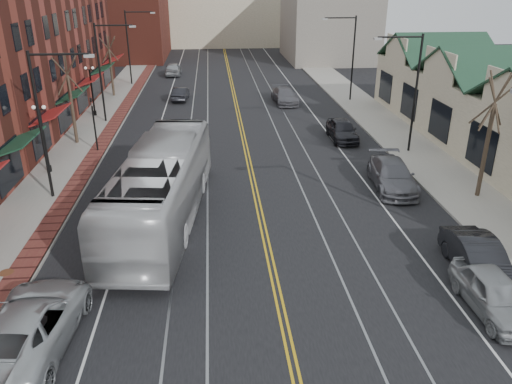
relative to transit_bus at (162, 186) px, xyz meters
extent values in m
cube|color=gray|center=(-7.00, 7.41, -1.86)|extent=(4.00, 120.00, 0.15)
cube|color=gray|center=(17.00, 7.41, -1.86)|extent=(4.00, 120.00, 0.15)
cube|color=maroon|center=(-11.00, 57.41, 5.06)|extent=(14.00, 18.00, 14.00)
cube|color=#B8AE8D|center=(5.00, 72.41, 2.56)|extent=(22.00, 14.00, 9.00)
cube|color=slate|center=(20.00, 52.41, 3.56)|extent=(12.00, 16.00, 11.00)
cylinder|color=black|center=(-6.50, 3.41, 2.21)|extent=(0.16, 0.16, 8.00)
cylinder|color=black|center=(-5.00, 3.41, 6.01)|extent=(3.00, 0.12, 0.12)
cube|color=#999999|center=(-3.50, 3.41, 5.91)|extent=(0.50, 0.25, 0.15)
cylinder|color=black|center=(-6.50, 19.41, 2.21)|extent=(0.16, 0.16, 8.00)
cylinder|color=black|center=(-5.00, 19.41, 6.01)|extent=(3.00, 0.12, 0.12)
cube|color=#999999|center=(-3.50, 19.41, 5.91)|extent=(0.50, 0.25, 0.15)
cylinder|color=black|center=(-6.50, 35.41, 2.21)|extent=(0.16, 0.16, 8.00)
cylinder|color=black|center=(-5.00, 35.41, 6.01)|extent=(3.00, 0.12, 0.12)
cube|color=#999999|center=(-3.50, 35.41, 5.91)|extent=(0.50, 0.25, 0.15)
cylinder|color=black|center=(16.50, 9.41, 2.21)|extent=(0.16, 0.16, 8.00)
cylinder|color=black|center=(15.00, 9.41, 6.01)|extent=(3.00, 0.12, 0.12)
cube|color=#999999|center=(13.50, 9.41, 5.91)|extent=(0.50, 0.25, 0.15)
cylinder|color=black|center=(16.50, 25.41, 2.21)|extent=(0.16, 0.16, 8.00)
cylinder|color=black|center=(15.00, 25.41, 6.01)|extent=(3.00, 0.12, 0.12)
cube|color=#999999|center=(13.50, 25.41, 5.91)|extent=(0.50, 0.25, 0.15)
cylinder|color=black|center=(-7.80, 7.41, -1.59)|extent=(0.28, 0.28, 0.40)
cylinder|color=black|center=(-7.80, 7.41, 0.21)|extent=(0.14, 0.14, 4.00)
cube|color=black|center=(-7.80, 7.41, 2.21)|extent=(0.60, 0.06, 0.06)
sphere|color=white|center=(-8.10, 7.41, 2.36)|extent=(0.24, 0.24, 0.24)
sphere|color=white|center=(-7.50, 7.41, 2.36)|extent=(0.24, 0.24, 0.24)
cylinder|color=black|center=(-7.80, 21.41, -1.59)|extent=(0.28, 0.28, 0.40)
cylinder|color=black|center=(-7.80, 21.41, 0.21)|extent=(0.14, 0.14, 4.00)
cube|color=black|center=(-7.80, 21.41, 2.21)|extent=(0.60, 0.06, 0.06)
sphere|color=white|center=(-8.10, 21.41, 2.36)|extent=(0.24, 0.24, 0.24)
sphere|color=white|center=(-7.50, 21.41, 2.36)|extent=(0.24, 0.24, 0.24)
cylinder|color=#382B21|center=(-7.50, 13.41, 0.66)|extent=(0.24, 0.24, 4.90)
cylinder|color=#382B21|center=(-7.50, 13.41, 3.21)|extent=(0.58, 1.37, 2.90)
cylinder|color=#382B21|center=(-7.50, 13.41, 3.21)|extent=(1.60, 0.66, 2.78)
cylinder|color=#382B21|center=(-7.50, 13.41, 3.21)|extent=(0.53, 1.23, 2.96)
cylinder|color=#382B21|center=(-7.50, 13.41, 3.21)|extent=(1.69, 1.03, 2.64)
cylinder|color=#382B21|center=(-7.50, 13.41, 3.21)|extent=(1.78, 1.29, 2.48)
cylinder|color=#382B21|center=(-7.50, 29.41, 0.49)|extent=(0.24, 0.24, 4.55)
cylinder|color=#382B21|center=(-7.50, 29.41, 2.86)|extent=(0.55, 1.28, 2.69)
cylinder|color=#382B21|center=(-7.50, 29.41, 2.86)|extent=(1.49, 0.62, 2.58)
cylinder|color=#382B21|center=(-7.50, 29.41, 2.86)|extent=(0.50, 1.15, 2.75)
cylinder|color=#382B21|center=(-7.50, 29.41, 2.86)|extent=(1.57, 0.97, 2.45)
cylinder|color=#382B21|center=(-7.50, 29.41, 2.86)|extent=(1.66, 1.20, 2.30)
cylinder|color=#382B21|center=(17.50, 1.41, 0.84)|extent=(0.24, 0.24, 5.25)
cylinder|color=#382B21|center=(17.50, 1.41, 3.56)|extent=(0.61, 1.46, 3.10)
cylinder|color=#382B21|center=(17.50, 1.41, 3.56)|extent=(1.70, 0.70, 2.97)
cylinder|color=#382B21|center=(17.50, 1.41, 3.56)|extent=(0.56, 1.31, 3.17)
cylinder|color=#382B21|center=(17.50, 1.41, 3.56)|extent=(1.80, 1.10, 2.82)
cylinder|color=#382B21|center=(17.50, 1.41, 3.56)|extent=(1.90, 1.37, 2.65)
cylinder|color=#592D19|center=(-6.20, -4.59, -1.78)|extent=(0.60, 0.60, 0.02)
cylinder|color=black|center=(-5.60, 11.41, -0.19)|extent=(0.12, 0.12, 3.20)
imported|color=black|center=(-5.60, 11.41, 1.56)|extent=(0.18, 0.15, 0.90)
imported|color=silver|center=(0.00, 0.00, 0.00)|extent=(4.89, 14.19, 3.87)
imported|color=#B3B7BA|center=(-3.68, -9.09, -1.09)|extent=(3.28, 6.28, 1.69)
imported|color=#9C9FA2|center=(12.87, -8.65, -1.18)|extent=(1.82, 4.46, 1.51)
imported|color=black|center=(13.52, -6.20, -1.16)|extent=(1.92, 4.82, 1.56)
imported|color=slate|center=(13.11, 3.25, -1.13)|extent=(2.84, 5.75, 1.61)
imported|color=black|center=(12.50, 12.79, -1.14)|extent=(1.95, 4.69, 1.59)
imported|color=black|center=(-0.50, 27.26, -1.28)|extent=(1.68, 4.05, 1.31)
imported|color=slate|center=(9.79, 25.04, -1.20)|extent=(2.36, 5.18, 1.47)
imported|color=#9EA1A5|center=(-2.10, 41.18, -1.14)|extent=(1.92, 4.70, 1.60)
camera|label=1|loc=(2.69, -23.29, 9.68)|focal=35.00mm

